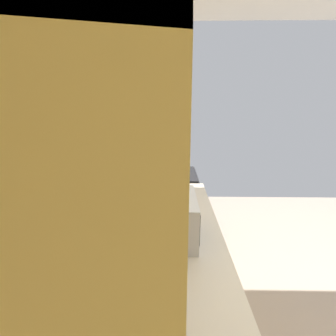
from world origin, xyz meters
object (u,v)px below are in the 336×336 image
oven_range (172,206)px  microwave (171,217)px  bowl (180,204)px  kettle (179,186)px

oven_range → microwave: bearing=179.7°
bowl → kettle: kettle is taller
microwave → kettle: (0.79, -0.07, -0.06)m
oven_range → microwave: (-1.47, 0.01, 0.56)m
bowl → oven_range: bearing=3.5°
microwave → bowl: 0.48m
microwave → bowl: microwave is taller
oven_range → bowl: size_ratio=6.31×
bowl → microwave: bearing=171.5°
oven_range → bowl: 1.11m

